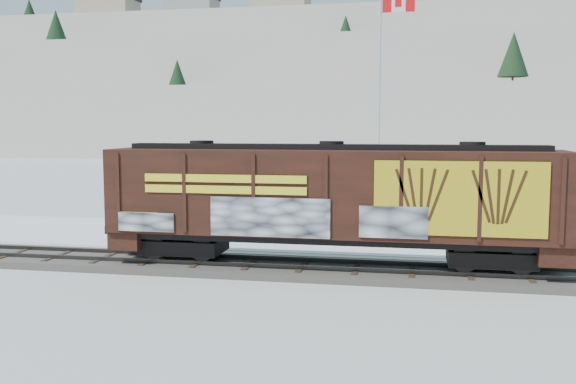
% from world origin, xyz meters
% --- Properties ---
extents(ground, '(500.00, 500.00, 0.00)m').
position_xyz_m(ground, '(0.00, 0.00, 0.00)').
color(ground, white).
rests_on(ground, ground).
extents(rail_track, '(50.00, 3.40, 0.43)m').
position_xyz_m(rail_track, '(0.00, 0.00, 0.15)').
color(rail_track, '#59544C').
rests_on(rail_track, ground).
extents(parking_strip, '(40.00, 8.00, 0.03)m').
position_xyz_m(parking_strip, '(0.00, 7.50, 0.01)').
color(parking_strip, white).
rests_on(parking_strip, ground).
extents(hillside, '(360.00, 110.00, 93.00)m').
position_xyz_m(hillside, '(-0.05, 139.79, 14.37)').
color(hillside, white).
rests_on(hillside, ground).
extents(hopper_railcar, '(16.60, 3.06, 4.40)m').
position_xyz_m(hopper_railcar, '(3.03, -0.01, 2.88)').
color(hopper_railcar, black).
rests_on(hopper_railcar, rail_track).
extents(flagpole, '(2.30, 0.90, 12.85)m').
position_xyz_m(flagpole, '(4.17, 12.78, 4.85)').
color(flagpole, silver).
rests_on(flagpole, ground).
extents(car_silver, '(4.64, 2.17, 1.54)m').
position_xyz_m(car_silver, '(-5.11, 6.21, 0.80)').
color(car_silver, '#B0B3B8').
rests_on(car_silver, parking_strip).
extents(car_white, '(4.87, 1.93, 1.58)m').
position_xyz_m(car_white, '(3.78, 6.67, 0.82)').
color(car_white, silver).
rests_on(car_white, parking_strip).
extents(car_dark, '(5.65, 3.26, 1.54)m').
position_xyz_m(car_dark, '(1.85, 7.91, 0.80)').
color(car_dark, black).
rests_on(car_dark, parking_strip).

